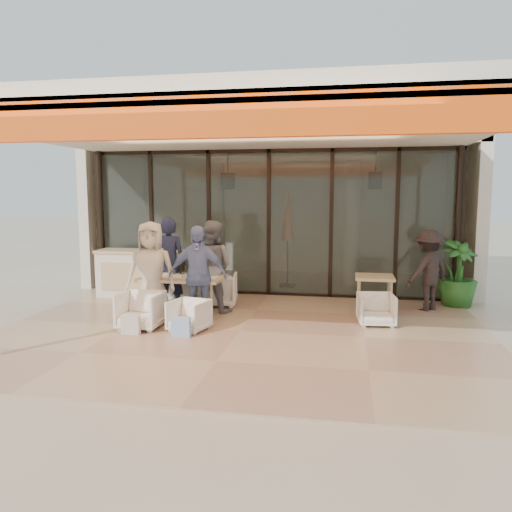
{
  "coord_description": "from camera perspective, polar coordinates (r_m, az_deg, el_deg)",
  "views": [
    {
      "loc": [
        1.69,
        -7.76,
        2.27
      ],
      "look_at": [
        0.1,
        0.9,
        1.15
      ],
      "focal_mm": 35.0,
      "sensor_mm": 36.0,
      "label": 1
    }
  ],
  "objects": [
    {
      "name": "diner_grey",
      "position": [
        9.5,
        -5.13,
        -1.22
      ],
      "size": [
        0.95,
        0.8,
        1.75
      ],
      "primitive_type": "imported",
      "rotation": [
        0.0,
        0.0,
        2.97
      ],
      "color": "slate",
      "rests_on": "ground"
    },
    {
      "name": "standing_woman",
      "position": [
        10.08,
        19.04,
        -1.61
      ],
      "size": [
        1.15,
        1.11,
        1.57
      ],
      "primitive_type": "imported",
      "rotation": [
        0.0,
        0.0,
        3.86
      ],
      "color": "black",
      "rests_on": "ground"
    },
    {
      "name": "diner_cream",
      "position": [
        8.92,
        -11.89,
        -1.81
      ],
      "size": [
        0.93,
        0.67,
        1.78
      ],
      "primitive_type": "imported",
      "rotation": [
        0.0,
        0.0,
        0.12
      ],
      "color": "beige",
      "rests_on": "ground"
    },
    {
      "name": "chair_near_left",
      "position": [
        8.57,
        -13.06,
        -5.89
      ],
      "size": [
        0.68,
        0.64,
        0.7
      ],
      "primitive_type": "imported",
      "rotation": [
        0.0,
        0.0,
        -0.01
      ],
      "color": "white",
      "rests_on": "ground"
    },
    {
      "name": "dining_table",
      "position": [
        9.23,
        -8.42,
        -2.7
      ],
      "size": [
        1.5,
        0.9,
        0.93
      ],
      "color": "#CEB77D",
      "rests_on": "ground"
    },
    {
      "name": "chair_near_right",
      "position": [
        8.29,
        -7.68,
        -6.6
      ],
      "size": [
        0.68,
        0.66,
        0.59
      ],
      "primitive_type": "imported",
      "rotation": [
        0.0,
        0.0,
        -0.25
      ],
      "color": "white",
      "rests_on": "ground"
    },
    {
      "name": "side_table",
      "position": [
        9.48,
        13.38,
        -2.86
      ],
      "size": [
        0.7,
        0.7,
        0.74
      ],
      "color": "#CEB77D",
      "rests_on": "ground"
    },
    {
      "name": "tote_bag_cream",
      "position": [
        8.26,
        -14.13,
        -7.69
      ],
      "size": [
        0.3,
        0.1,
        0.34
      ],
      "primitive_type": "cube",
      "color": "silver",
      "rests_on": "ground"
    },
    {
      "name": "diner_periwinkle",
      "position": [
        8.65,
        -6.72,
        -2.2
      ],
      "size": [
        1.03,
        0.5,
        1.72
      ],
      "primitive_type": "imported",
      "rotation": [
        0.0,
        0.0,
        0.08
      ],
      "color": "#7085BB",
      "rests_on": "ground"
    },
    {
      "name": "side_chair",
      "position": [
        8.81,
        13.57,
        -5.81
      ],
      "size": [
        0.66,
        0.63,
        0.62
      ],
      "primitive_type": "imported",
      "rotation": [
        0.0,
        0.0,
        0.11
      ],
      "color": "white",
      "rests_on": "ground"
    },
    {
      "name": "chair_far_left",
      "position": [
        10.3,
        -8.86,
        -3.56
      ],
      "size": [
        0.76,
        0.72,
        0.7
      ],
      "primitive_type": "imported",
      "rotation": [
        0.0,
        0.0,
        3.27
      ],
      "color": "white",
      "rests_on": "ground"
    },
    {
      "name": "potted_palm",
      "position": [
        10.71,
        22.04,
        -1.84
      ],
      "size": [
        1.05,
        1.05,
        1.35
      ],
      "primitive_type": "imported",
      "rotation": [
        0.0,
        0.0,
        0.58
      ],
      "color": "#1E5919",
      "rests_on": "ground"
    },
    {
      "name": "terrace_structure",
      "position": [
        7.74,
        -2.36,
        14.52
      ],
      "size": [
        8.0,
        6.0,
        3.4
      ],
      "color": "silver",
      "rests_on": "ground"
    },
    {
      "name": "interior_block",
      "position": [
        13.18,
        3.09,
        7.07
      ],
      "size": [
        9.05,
        3.62,
        3.52
      ],
      "color": "silver",
      "rests_on": "ground"
    },
    {
      "name": "chair_far_right",
      "position": [
        10.06,
        -4.33,
        -3.66
      ],
      "size": [
        0.81,
        0.78,
        0.74
      ],
      "primitive_type": "imported",
      "rotation": [
        0.0,
        0.0,
        3.3
      ],
      "color": "white",
      "rests_on": "ground"
    },
    {
      "name": "terrace_floor",
      "position": [
        8.25,
        -1.83,
        -8.68
      ],
      "size": [
        8.0,
        6.0,
        0.01
      ],
      "primitive_type": "cube",
      "color": "tan",
      "rests_on": "ground"
    },
    {
      "name": "host_counter",
      "position": [
        11.11,
        -13.11,
        -1.94
      ],
      "size": [
        1.85,
        0.65,
        1.04
      ],
      "color": "silver",
      "rests_on": "ground"
    },
    {
      "name": "tote_bag_blue",
      "position": [
        7.96,
        -8.56,
        -8.13
      ],
      "size": [
        0.3,
        0.1,
        0.34
      ],
      "primitive_type": "cube",
      "color": "#99BFD8",
      "rests_on": "ground"
    },
    {
      "name": "ground",
      "position": [
        8.25,
        -1.83,
        -8.71
      ],
      "size": [
        70.0,
        70.0,
        0.0
      ],
      "primitive_type": "plane",
      "color": "#C6B293",
      "rests_on": "ground"
    },
    {
      "name": "diner_navy",
      "position": [
        9.75,
        -9.89,
        -0.89
      ],
      "size": [
        0.69,
        0.47,
        1.81
      ],
      "primitive_type": "imported",
      "rotation": [
        0.0,
        0.0,
        3.2
      ],
      "color": "#171B33",
      "rests_on": "ground"
    },
    {
      "name": "glass_storefront",
      "position": [
        10.91,
        1.48,
        3.73
      ],
      "size": [
        8.08,
        0.1,
        3.2
      ],
      "color": "#9EADA3",
      "rests_on": "ground"
    }
  ]
}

